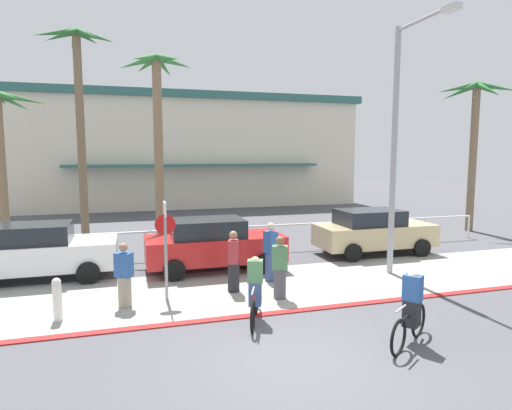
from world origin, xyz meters
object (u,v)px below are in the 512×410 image
at_px(cyclist_black_0, 411,310).
at_px(pedestrian_2, 271,254).
at_px(pedestrian_0, 280,270).
at_px(streetlight_curb, 399,136).
at_px(pedestrian_3, 233,264).
at_px(bollard_1, 57,299).
at_px(palm_tree_4, 474,120).
at_px(palm_tree_2, 78,88).
at_px(car_tan_3, 373,231).
at_px(cyclist_red_1, 255,291).
at_px(car_red_2, 213,244).
at_px(stop_sign_bike_lane, 165,236).
at_px(pedestrian_1, 124,278).
at_px(palm_tree_3, 157,110).
at_px(car_white_1, 38,251).

bearing_deg(cyclist_black_0, pedestrian_2, 105.55).
xyz_separation_m(cyclist_black_0, pedestrian_0, (-1.59, 3.25, 0.07)).
height_order(streetlight_curb, pedestrian_3, streetlight_curb).
bearing_deg(bollard_1, palm_tree_4, 21.39).
relative_size(bollard_1, palm_tree_2, 0.11).
height_order(cyclist_black_0, pedestrian_2, pedestrian_2).
bearing_deg(streetlight_curb, car_tan_3, 71.12).
height_order(cyclist_black_0, pedestrian_0, pedestrian_0).
distance_m(palm_tree_4, cyclist_red_1, 16.31).
bearing_deg(car_red_2, bollard_1, -142.38).
relative_size(stop_sign_bike_lane, pedestrian_3, 1.51).
bearing_deg(car_red_2, car_tan_3, 5.14).
bearing_deg(pedestrian_3, palm_tree_2, 115.27).
distance_m(pedestrian_0, pedestrian_1, 3.89).
distance_m(palm_tree_3, pedestrian_2, 8.07).
height_order(palm_tree_2, pedestrian_2, palm_tree_2).
bearing_deg(cyclist_red_1, car_white_1, 137.23).
distance_m(streetlight_curb, palm_tree_4, 10.11).
bearing_deg(car_tan_3, bollard_1, -159.98).
relative_size(car_white_1, pedestrian_1, 2.73).
xyz_separation_m(bollard_1, car_tan_3, (10.40, 3.79, 0.35)).
distance_m(bollard_1, car_white_1, 3.85).
bearing_deg(palm_tree_4, pedestrian_3, -155.70).
relative_size(car_white_1, car_tan_3, 1.00).
xyz_separation_m(car_red_2, pedestrian_1, (-2.74, -2.73, -0.13)).
height_order(car_tan_3, cyclist_black_0, car_tan_3).
bearing_deg(cyclist_black_0, car_white_1, 138.78).
distance_m(palm_tree_4, pedestrian_2, 13.97).
xyz_separation_m(cyclist_black_0, pedestrian_1, (-5.45, 3.77, 0.04)).
relative_size(palm_tree_4, cyclist_red_1, 4.17).
distance_m(palm_tree_3, pedestrian_3, 8.25).
distance_m(palm_tree_3, car_tan_3, 9.62).
bearing_deg(palm_tree_4, cyclist_black_0, -136.52).
distance_m(palm_tree_2, car_tan_3, 14.04).
bearing_deg(palm_tree_3, bollard_1, -110.56).
bearing_deg(car_tan_3, pedestrian_2, -154.83).
relative_size(palm_tree_2, pedestrian_2, 5.22).
bearing_deg(pedestrian_1, palm_tree_4, 21.59).
height_order(bollard_1, cyclist_red_1, cyclist_red_1).
height_order(palm_tree_2, car_tan_3, palm_tree_2).
xyz_separation_m(streetlight_curb, palm_tree_3, (-6.64, 6.45, 1.21)).
relative_size(stop_sign_bike_lane, car_red_2, 0.58).
bearing_deg(car_tan_3, car_white_1, -179.50).
bearing_deg(cyclist_red_1, palm_tree_4, 31.38).
bearing_deg(car_red_2, pedestrian_1, -135.12).
xyz_separation_m(bollard_1, pedestrian_3, (4.29, 0.88, 0.27)).
bearing_deg(car_white_1, cyclist_black_0, -41.22).
bearing_deg(car_red_2, pedestrian_0, -70.96).
relative_size(car_white_1, pedestrian_0, 2.65).
bearing_deg(pedestrian_3, cyclist_red_1, -90.34).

